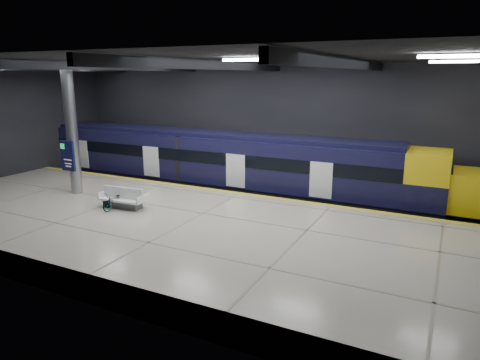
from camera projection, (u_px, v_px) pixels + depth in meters
The scene contains 10 objects.
ground at pixel (214, 229), 20.93m from camera, with size 30.00×30.00×0.00m, color black.
room_shell at pixel (213, 111), 19.57m from camera, with size 30.10×16.10×8.05m.
platform at pixel (186, 235), 18.63m from camera, with size 30.00×11.00×1.10m, color #BEB4A1.
safety_strip at pixel (239, 193), 23.05m from camera, with size 30.00×0.40×0.01m, color gold.
rails at pixel (260, 199), 25.69m from camera, with size 30.00×1.52×0.16m.
train at pixel (229, 163), 26.13m from camera, with size 29.40×2.84×3.79m.
bench at pixel (124, 201), 20.51m from camera, with size 2.36×1.10×1.02m.
bicycle at pixel (116, 200), 20.33m from camera, with size 0.56×1.61×0.85m, color #99999E.
pannier_bag at pixel (107, 204), 20.65m from camera, with size 0.30×0.18×0.35m, color black.
info_column at pixel (71, 131), 22.45m from camera, with size 0.90×0.78×6.90m.
Camera 1 is at (9.97, -17.10, 7.32)m, focal length 32.00 mm.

